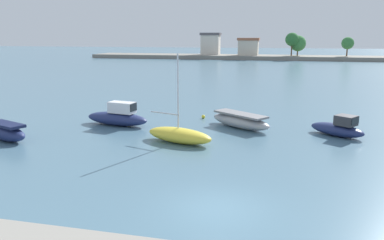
{
  "coord_description": "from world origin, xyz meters",
  "views": [
    {
      "loc": [
        2.26,
        -13.64,
        6.5
      ],
      "look_at": [
        -4.23,
        13.4,
        0.43
      ],
      "focal_mm": 36.31,
      "sensor_mm": 36.0,
      "label": 1
    }
  ],
  "objects_px": {
    "moored_boat_4": "(338,128)",
    "mooring_buoy_1": "(203,117)",
    "moored_boat_0": "(7,132)",
    "moored_boat_2": "(179,135)",
    "moored_boat_1": "(118,117)",
    "moored_boat_3": "(240,121)"
  },
  "relations": [
    {
      "from": "moored_boat_2",
      "to": "moored_boat_4",
      "type": "xyz_separation_m",
      "value": [
        9.79,
        3.98,
        0.05
      ]
    },
    {
      "from": "moored_boat_1",
      "to": "moored_boat_2",
      "type": "height_order",
      "value": "moored_boat_2"
    },
    {
      "from": "moored_boat_4",
      "to": "moored_boat_2",
      "type": "bearing_deg",
      "value": -122.74
    },
    {
      "from": "moored_boat_2",
      "to": "moored_boat_3",
      "type": "xyz_separation_m",
      "value": [
        3.22,
        4.83,
        0.03
      ]
    },
    {
      "from": "moored_boat_1",
      "to": "mooring_buoy_1",
      "type": "relative_size",
      "value": 17.77
    },
    {
      "from": "moored_boat_4",
      "to": "mooring_buoy_1",
      "type": "bearing_deg",
      "value": -163.68
    },
    {
      "from": "moored_boat_1",
      "to": "mooring_buoy_1",
      "type": "xyz_separation_m",
      "value": [
        5.67,
        3.77,
        -0.47
      ]
    },
    {
      "from": "moored_boat_0",
      "to": "mooring_buoy_1",
      "type": "height_order",
      "value": "moored_boat_0"
    },
    {
      "from": "moored_boat_0",
      "to": "moored_boat_2",
      "type": "relative_size",
      "value": 0.68
    },
    {
      "from": "moored_boat_1",
      "to": "moored_boat_3",
      "type": "distance_m",
      "value": 8.99
    },
    {
      "from": "moored_boat_1",
      "to": "moored_boat_4",
      "type": "distance_m",
      "value": 15.47
    },
    {
      "from": "moored_boat_0",
      "to": "moored_boat_1",
      "type": "xyz_separation_m",
      "value": [
        5.01,
        5.66,
        0.08
      ]
    },
    {
      "from": "moored_boat_2",
      "to": "mooring_buoy_1",
      "type": "bearing_deg",
      "value": 108.2
    },
    {
      "from": "moored_boat_2",
      "to": "moored_boat_4",
      "type": "height_order",
      "value": "moored_boat_2"
    },
    {
      "from": "moored_boat_2",
      "to": "moored_boat_4",
      "type": "relative_size",
      "value": 1.44
    },
    {
      "from": "moored_boat_1",
      "to": "mooring_buoy_1",
      "type": "bearing_deg",
      "value": 43.52
    },
    {
      "from": "moored_boat_0",
      "to": "moored_boat_4",
      "type": "bearing_deg",
      "value": 38.19
    },
    {
      "from": "moored_boat_4",
      "to": "mooring_buoy_1",
      "type": "relative_size",
      "value": 12.91
    },
    {
      "from": "moored_boat_2",
      "to": "moored_boat_0",
      "type": "bearing_deg",
      "value": -150.69
    },
    {
      "from": "moored_boat_3",
      "to": "moored_boat_4",
      "type": "xyz_separation_m",
      "value": [
        6.57,
        -0.85,
        0.02
      ]
    },
    {
      "from": "moored_boat_0",
      "to": "mooring_buoy_1",
      "type": "bearing_deg",
      "value": 63.06
    },
    {
      "from": "moored_boat_0",
      "to": "moored_boat_1",
      "type": "bearing_deg",
      "value": 70.11
    }
  ]
}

